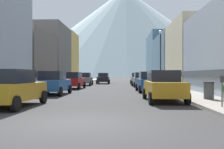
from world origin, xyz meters
name	(u,v)px	position (x,y,z in m)	size (l,w,h in m)	color
ground_plane	(78,123)	(0.00, 0.00, 0.00)	(400.00, 400.00, 0.00)	#343434
sidewalk_left	(76,83)	(-6.25, 35.00, 0.07)	(2.50, 100.00, 0.15)	gray
sidewalk_right	(151,83)	(6.25, 35.00, 0.07)	(2.50, 100.00, 0.15)	gray
storefront_left_2	(20,61)	(-10.87, 22.89, 3.18)	(7.04, 9.90, 6.60)	#66605B
storefront_left_3	(36,56)	(-12.28, 32.91, 4.51)	(9.86, 9.49, 9.34)	#66605B
storefront_left_4	(54,59)	(-11.72, 41.83, 4.61)	(8.73, 8.22, 9.55)	#D8B259
storefront_right_2	(206,55)	(11.47, 23.20, 3.81)	(8.25, 10.32, 7.91)	beige
storefront_right_3	(186,60)	(12.23, 35.88, 3.91)	(9.76, 13.89, 8.11)	slate
storefront_right_4	(169,58)	(11.97, 49.75, 5.05)	(9.24, 13.68, 10.45)	slate
car_left_0	(12,88)	(-3.80, 3.86, 0.90)	(2.24, 4.48, 1.78)	#B28419
car_left_1	(53,83)	(-3.80, 11.36, 0.90)	(2.08, 4.41, 1.78)	#19478C
car_left_2	(73,80)	(-3.80, 19.62, 0.90)	(2.17, 4.45, 1.78)	#9E1111
car_left_3	(85,79)	(-3.80, 28.28, 0.90)	(2.13, 4.43, 1.78)	slate
car_right_0	(163,86)	(3.80, 6.73, 0.90)	(2.10, 4.42, 1.78)	#B28419
car_right_1	(149,82)	(3.80, 14.73, 0.90)	(2.15, 4.44, 1.78)	#19478C
car_right_2	(141,80)	(3.80, 23.79, 0.90)	(2.20, 4.46, 1.78)	slate
car_right_3	(137,79)	(3.80, 31.78, 0.90)	(2.09, 4.41, 1.78)	slate
car_driving_0	(103,78)	(-1.60, 34.79, 0.90)	(2.06, 4.40, 1.78)	black
parking_meter_near	(222,87)	(5.75, 3.13, 1.01)	(0.14, 0.10, 1.33)	#595960
trash_bin_right	(209,90)	(6.35, 6.66, 0.64)	(0.59, 0.59, 0.98)	#4C5156
potted_plant_0	(31,83)	(-7.00, 15.63, 0.70)	(0.68, 0.68, 0.96)	#4C4C51
pedestrian_1	(56,79)	(-6.25, 21.71, 0.96)	(0.36, 0.36, 1.74)	brown
streetlamp_right	(161,50)	(5.35, 18.19, 3.99)	(0.36, 0.36, 5.86)	black
mountain_backdrop	(125,32)	(5.35, 260.00, 44.85)	(226.67, 226.67, 89.70)	silver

